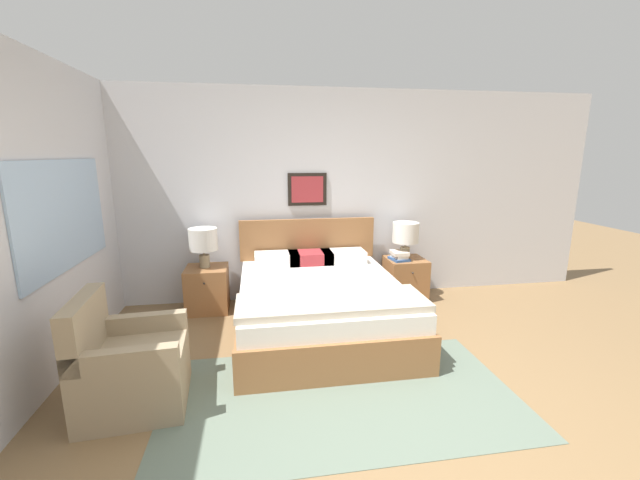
# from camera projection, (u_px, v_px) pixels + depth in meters

# --- Properties ---
(ground_plane) EXTENTS (16.00, 16.00, 0.00)m
(ground_plane) POSITION_uv_depth(u_px,v_px,m) (386.00, 432.00, 2.62)
(ground_plane) COLOR olive
(wall_back) EXTENTS (7.26, 0.09, 2.60)m
(wall_back) POSITION_uv_depth(u_px,v_px,m) (321.00, 196.00, 4.92)
(wall_back) COLOR silver
(wall_back) RESTS_ON ground_plane
(wall_left) EXTENTS (0.08, 5.05, 2.60)m
(wall_left) POSITION_uv_depth(u_px,v_px,m) (54.00, 218.00, 3.23)
(wall_left) COLOR silver
(wall_left) RESTS_ON ground_plane
(area_rug_main) EXTENTS (2.67, 1.47, 0.01)m
(area_rug_main) POSITION_uv_depth(u_px,v_px,m) (341.00, 395.00, 3.01)
(area_rug_main) COLOR slate
(area_rug_main) RESTS_ON ground_plane
(bed) EXTENTS (1.68, 2.02, 1.04)m
(bed) POSITION_uv_depth(u_px,v_px,m) (320.00, 304.00, 4.08)
(bed) COLOR #936038
(bed) RESTS_ON ground_plane
(armchair) EXTENTS (0.76, 0.74, 0.86)m
(armchair) POSITION_uv_depth(u_px,v_px,m) (129.00, 368.00, 2.85)
(armchair) COLOR #998466
(armchair) RESTS_ON ground_plane
(nightstand_near_window) EXTENTS (0.48, 0.48, 0.52)m
(nightstand_near_window) POSITION_uv_depth(u_px,v_px,m) (207.00, 289.00, 4.62)
(nightstand_near_window) COLOR #936038
(nightstand_near_window) RESTS_ON ground_plane
(nightstand_by_door) EXTENTS (0.48, 0.48, 0.52)m
(nightstand_by_door) POSITION_uv_depth(u_px,v_px,m) (405.00, 279.00, 5.01)
(nightstand_by_door) COLOR #936038
(nightstand_by_door) RESTS_ON ground_plane
(table_lamp_near_window) EXTENTS (0.32, 0.32, 0.46)m
(table_lamp_near_window) POSITION_uv_depth(u_px,v_px,m) (203.00, 241.00, 4.52)
(table_lamp_near_window) COLOR gray
(table_lamp_near_window) RESTS_ON nightstand_near_window
(table_lamp_by_door) EXTENTS (0.32, 0.32, 0.46)m
(table_lamp_by_door) POSITION_uv_depth(u_px,v_px,m) (406.00, 234.00, 4.90)
(table_lamp_by_door) COLOR gray
(table_lamp_by_door) RESTS_ON nightstand_by_door
(book_thick_bottom) EXTENTS (0.24, 0.27, 0.03)m
(book_thick_bottom) POSITION_uv_depth(u_px,v_px,m) (399.00, 259.00, 4.89)
(book_thick_bottom) COLOR #335693
(book_thick_bottom) RESTS_ON nightstand_by_door
(book_hardcover_middle) EXTENTS (0.17, 0.23, 0.04)m
(book_hardcover_middle) POSITION_uv_depth(u_px,v_px,m) (399.00, 256.00, 4.88)
(book_hardcover_middle) COLOR silver
(book_hardcover_middle) RESTS_ON book_thick_bottom
(book_novel_upper) EXTENTS (0.20, 0.23, 0.04)m
(book_novel_upper) POSITION_uv_depth(u_px,v_px,m) (399.00, 253.00, 4.87)
(book_novel_upper) COLOR silver
(book_novel_upper) RESTS_ON book_hardcover_middle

